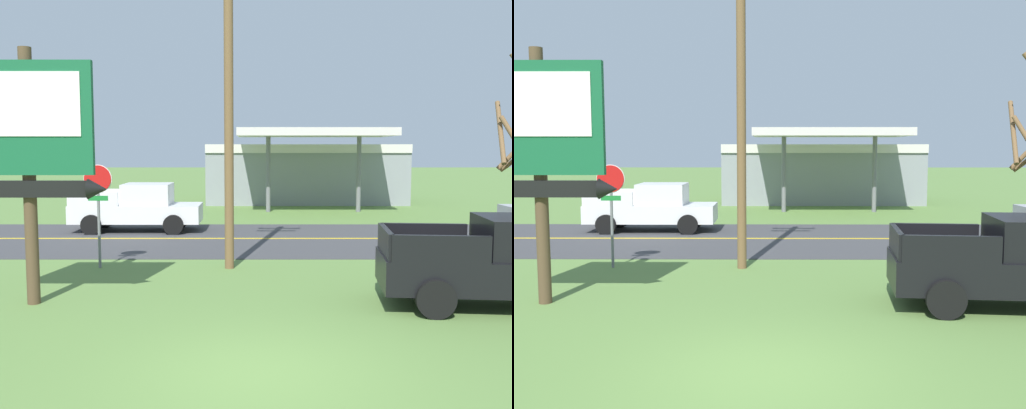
{
  "view_description": "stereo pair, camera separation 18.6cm",
  "coord_description": "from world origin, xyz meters",
  "views": [
    {
      "loc": [
        -0.04,
        -8.5,
        3.44
      ],
      "look_at": [
        0.0,
        8.0,
        1.8
      ],
      "focal_mm": 40.64,
      "sensor_mm": 36.0,
      "label": 1
    },
    {
      "loc": [
        0.15,
        -8.5,
        3.44
      ],
      "look_at": [
        0.0,
        8.0,
        1.8
      ],
      "focal_mm": 40.64,
      "sensor_mm": 36.0,
      "label": 2
    }
  ],
  "objects": [
    {
      "name": "pickup_white_on_road",
      "position": [
        -4.83,
        15.0,
        0.96
      ],
      "size": [
        5.2,
        2.24,
        1.96
      ],
      "color": "silver",
      "rests_on": "ground"
    },
    {
      "name": "road_centre_line",
      "position": [
        0.0,
        13.0,
        0.02
      ],
      "size": [
        126.0,
        0.2,
        0.01
      ],
      "primitive_type": "cube",
      "color": "gold",
      "rests_on": "road_asphalt"
    },
    {
      "name": "motel_sign",
      "position": [
        -4.88,
        3.86,
        3.61
      ],
      "size": [
        3.18,
        0.54,
        5.55
      ],
      "color": "brown",
      "rests_on": "ground"
    },
    {
      "name": "stop_sign",
      "position": [
        -4.5,
        7.79,
        2.03
      ],
      "size": [
        0.8,
        0.08,
        2.95
      ],
      "color": "slate",
      "rests_on": "ground"
    },
    {
      "name": "pickup_black_parked_on_lawn",
      "position": [
        5.34,
        3.72,
        0.96
      ],
      "size": [
        5.36,
        2.61,
        1.96
      ],
      "color": "black",
      "rests_on": "ground"
    },
    {
      "name": "road_asphalt",
      "position": [
        0.0,
        13.0,
        0.01
      ],
      "size": [
        140.0,
        8.0,
        0.02
      ],
      "primitive_type": "cube",
      "color": "#3D3D3F",
      "rests_on": "ground"
    },
    {
      "name": "ground_plane",
      "position": [
        0.0,
        0.0,
        0.0
      ],
      "size": [
        180.0,
        180.0,
        0.0
      ],
      "primitive_type": "plane",
      "color": "#5B7F3D"
    },
    {
      "name": "gas_station",
      "position": [
        3.01,
        27.82,
        1.94
      ],
      "size": [
        12.0,
        11.5,
        4.4
      ],
      "color": "gray",
      "rests_on": "ground"
    },
    {
      "name": "utility_pole",
      "position": [
        -0.8,
        7.75,
        4.99
      ],
      "size": [
        1.77,
        0.26,
        9.41
      ],
      "color": "brown",
      "rests_on": "ground"
    }
  ]
}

